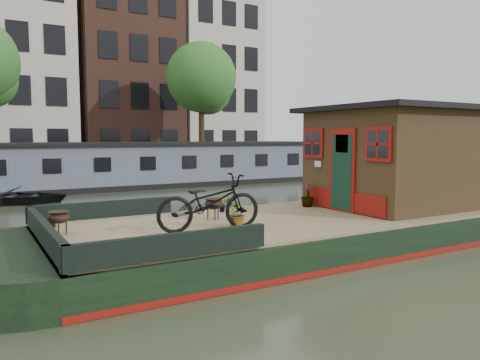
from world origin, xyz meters
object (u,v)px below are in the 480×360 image
dinghy (16,193)px  brazier_rear (59,223)px  cabin (397,156)px  bicycle (209,202)px  brazier_front (214,209)px

dinghy → brazier_rear: bearing=-160.5°
cabin → dinghy: size_ratio=1.14×
bicycle → brazier_rear: bicycle is taller
cabin → bicycle: cabin is taller
cabin → bicycle: 5.43m
brazier_front → brazier_rear: bearing=-179.1°
bicycle → brazier_front: bicycle is taller
cabin → brazier_front: size_ratio=9.22×
brazier_front → dinghy: (-2.93, 9.72, -0.50)m
bicycle → dinghy: (-2.31, 10.75, -0.80)m
brazier_rear → dinghy: (0.11, 9.77, -0.50)m
bicycle → dinghy: 11.03m
brazier_front → dinghy: 10.16m
brazier_rear → dinghy: 9.78m
cabin → dinghy: 12.95m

